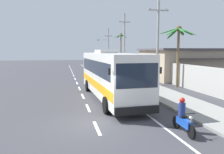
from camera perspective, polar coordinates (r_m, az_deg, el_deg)
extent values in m
plane|color=#3A3A3F|center=(11.66, -4.33, -12.10)|extent=(160.00, 160.00, 0.00)
cube|color=gray|center=(22.83, 9.08, -2.61)|extent=(3.20, 90.00, 0.14)
cube|color=white|center=(11.15, -3.91, -12.98)|extent=(0.16, 2.00, 0.01)
cube|color=white|center=(14.84, -6.20, -7.95)|extent=(0.16, 2.00, 0.01)
cube|color=white|center=(18.61, -7.55, -4.94)|extent=(0.16, 2.00, 0.01)
cube|color=white|center=(22.42, -8.43, -2.94)|extent=(0.16, 2.00, 0.01)
cube|color=white|center=(26.25, -9.05, -1.52)|extent=(0.16, 2.00, 0.01)
cube|color=white|center=(30.10, -9.51, -0.47)|extent=(0.16, 2.00, 0.01)
cube|color=white|center=(33.96, -9.87, 0.34)|extent=(0.16, 2.00, 0.01)
cube|color=white|center=(37.83, -10.16, 0.99)|extent=(0.16, 2.00, 0.01)
cube|color=white|center=(41.70, -10.39, 1.52)|extent=(0.16, 2.00, 0.01)
cube|color=white|center=(45.57, -10.58, 1.96)|extent=(0.16, 2.00, 0.01)
cube|color=white|center=(49.44, -10.74, 2.33)|extent=(0.16, 2.00, 0.01)
cube|color=white|center=(53.32, -10.88, 2.65)|extent=(0.16, 2.00, 0.01)
cube|color=white|center=(57.20, -11.00, 2.92)|extent=(0.16, 2.00, 0.01)
cube|color=white|center=(26.64, -2.03, -1.32)|extent=(0.14, 70.00, 0.01)
cube|color=#B2B2AD|center=(27.85, 13.37, 1.33)|extent=(0.24, 60.00, 2.40)
cube|color=silver|center=(17.42, -0.55, 0.90)|extent=(3.01, 11.99, 3.18)
cube|color=#192333|center=(17.56, -0.71, 2.77)|extent=(3.00, 11.04, 1.02)
cube|color=#192333|center=(11.76, 6.51, 0.33)|extent=(2.36, 0.19, 1.34)
cube|color=orange|center=(17.51, -0.55, -1.43)|extent=(3.03, 11.76, 0.57)
cube|color=black|center=(12.03, 6.54, -8.59)|extent=(2.52, 0.25, 0.44)
cube|color=#B7B7B7|center=(18.77, -1.67, 6.61)|extent=(1.51, 2.67, 0.28)
cube|color=black|center=(12.52, 12.44, 1.70)|extent=(0.12, 0.08, 0.36)
cube|color=black|center=(11.49, -0.68, 1.41)|extent=(0.12, 0.08, 0.36)
cylinder|color=black|center=(14.15, 8.62, -6.56)|extent=(0.36, 1.05, 1.04)
cylinder|color=black|center=(13.38, -1.41, -7.27)|extent=(0.36, 1.05, 1.04)
cylinder|color=black|center=(21.35, 0.39, -1.95)|extent=(0.36, 1.05, 1.04)
cylinder|color=black|center=(20.84, -6.31, -2.21)|extent=(0.36, 1.05, 1.04)
cylinder|color=black|center=(26.70, -0.92, -0.66)|extent=(0.16, 0.61, 0.60)
cylinder|color=black|center=(28.04, -1.20, -0.30)|extent=(0.18, 0.61, 0.60)
cube|color=red|center=(27.29, -1.05, -0.03)|extent=(0.35, 1.12, 0.36)
cube|color=black|center=(27.57, -1.11, 0.46)|extent=(0.30, 0.62, 0.12)
cylinder|color=gray|center=(26.78, -0.95, 0.01)|extent=(0.09, 0.32, 0.67)
cylinder|color=black|center=(26.83, -0.97, 0.97)|extent=(0.56, 0.10, 0.04)
sphere|color=#EAEACC|center=(26.73, -0.94, 0.64)|extent=(0.14, 0.14, 0.14)
cylinder|color=#75388E|center=(27.49, -1.11, 1.06)|extent=(0.32, 0.32, 0.59)
sphere|color=black|center=(27.45, -1.11, 1.94)|extent=(0.26, 0.26, 0.26)
cylinder|color=black|center=(10.36, 19.79, -13.20)|extent=(0.12, 0.60, 0.60)
cylinder|color=black|center=(11.49, 16.32, -11.08)|extent=(0.14, 0.60, 0.60)
cube|color=#1947B2|center=(10.81, 18.13, -11.07)|extent=(0.28, 1.11, 0.36)
cube|color=black|center=(11.00, 17.41, -9.63)|extent=(0.26, 0.61, 0.12)
cylinder|color=gray|center=(10.36, 19.52, -11.44)|extent=(0.07, 0.32, 0.67)
cylinder|color=black|center=(10.32, 19.34, -8.95)|extent=(0.56, 0.06, 0.04)
sphere|color=#EAEACC|center=(10.26, 19.64, -9.87)|extent=(0.14, 0.14, 0.14)
cylinder|color=navy|center=(10.88, 17.60, -8.07)|extent=(0.32, 0.32, 0.65)
sphere|color=red|center=(10.77, 17.68, -5.74)|extent=(0.26, 0.26, 0.26)
cylinder|color=#9E9E99|center=(24.48, 11.75, 9.29)|extent=(0.24, 0.24, 9.78)
cube|color=#9E9E99|center=(24.82, 11.93, 16.52)|extent=(2.29, 0.12, 0.12)
cylinder|color=#4C4742|center=(24.48, 9.90, 16.99)|extent=(0.08, 0.08, 0.16)
cylinder|color=#4C4742|center=(25.22, 13.91, 16.59)|extent=(0.08, 0.08, 0.16)
cylinder|color=#9E9E99|center=(37.24, 3.22, 8.61)|extent=(0.24, 0.24, 9.89)
cube|color=#9E9E99|center=(37.52, 3.25, 14.00)|extent=(2.00, 0.12, 0.12)
cylinder|color=#4C4742|center=(37.33, 2.04, 14.22)|extent=(0.08, 0.08, 0.16)
cylinder|color=#4C4742|center=(37.76, 4.46, 14.12)|extent=(0.08, 0.08, 0.16)
cylinder|color=#9E9E99|center=(50.39, -0.93, 7.53)|extent=(0.24, 0.24, 8.80)
cube|color=#9E9E99|center=(50.49, -0.93, 10.54)|extent=(1.88, 0.12, 0.12)
cylinder|color=#4C4742|center=(50.35, -1.78, 10.69)|extent=(0.08, 0.08, 0.16)
cylinder|color=#4C4742|center=(50.66, -0.09, 10.67)|extent=(0.08, 0.08, 0.16)
cylinder|color=#9E9E99|center=(50.22, -2.26, 9.57)|extent=(2.35, 0.09, 0.09)
cube|color=#4C4C51|center=(50.02, -3.61, 9.50)|extent=(0.44, 0.24, 0.14)
cylinder|color=brown|center=(23.67, 16.63, 4.59)|extent=(0.25, 0.25, 5.95)
ellipsoid|color=#28702D|center=(24.33, 18.55, 11.05)|extent=(1.91, 0.70, 0.77)
ellipsoid|color=#28702D|center=(24.62, 17.45, 11.05)|extent=(1.58, 1.58, 0.76)
ellipsoid|color=#28702D|center=(24.30, 15.40, 10.74)|extent=(0.86, 1.76, 1.12)
ellipsoid|color=#28702D|center=(23.69, 14.57, 11.43)|extent=(1.88, 1.13, 0.67)
ellipsoid|color=#28702D|center=(23.10, 15.30, 11.23)|extent=(1.85, 0.88, 0.91)
ellipsoid|color=#28702D|center=(22.84, 17.50, 11.51)|extent=(0.81, 1.93, 0.68)
ellipsoid|color=#28702D|center=(23.36, 18.86, 11.04)|extent=(1.35, 1.69, 0.92)
sphere|color=brown|center=(23.76, 16.89, 11.89)|extent=(0.56, 0.56, 0.56)
cylinder|color=brown|center=(45.87, 2.31, 6.48)|extent=(0.24, 0.24, 7.01)
ellipsoid|color=#28702D|center=(46.17, 3.12, 10.51)|extent=(1.38, 0.41, 0.81)
ellipsoid|color=#28702D|center=(46.68, 2.56, 10.68)|extent=(1.05, 1.45, 0.49)
ellipsoid|color=#28702D|center=(46.47, 1.79, 10.50)|extent=(0.92, 1.39, 0.81)
ellipsoid|color=#28702D|center=(45.93, 1.47, 10.59)|extent=(1.44, 0.61, 0.74)
ellipsoid|color=#28702D|center=(45.28, 2.13, 10.79)|extent=(0.99, 1.47, 0.51)
ellipsoid|color=#28702D|center=(45.44, 2.93, 10.76)|extent=(0.97, 1.47, 0.53)
sphere|color=brown|center=(45.99, 2.33, 10.91)|extent=(0.56, 0.56, 0.56)
cube|color=tan|center=(31.89, 18.26, 3.12)|extent=(10.18, 8.56, 3.81)
cube|color=#4C474C|center=(31.83, 18.40, 6.76)|extent=(10.79, 9.08, 0.24)
cube|color=#4C474C|center=(27.97, 23.20, 4.40)|extent=(7.12, 0.80, 0.10)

